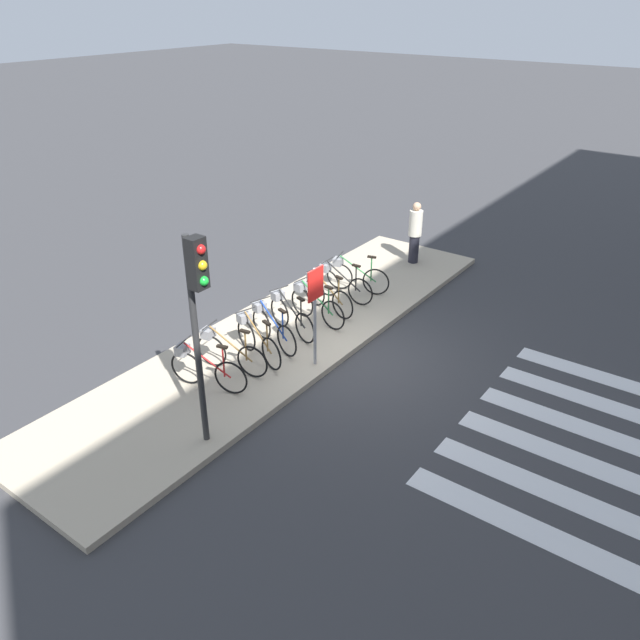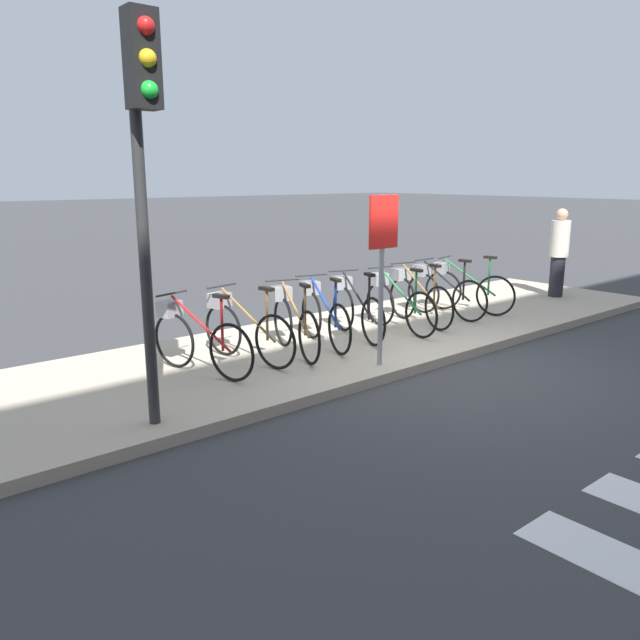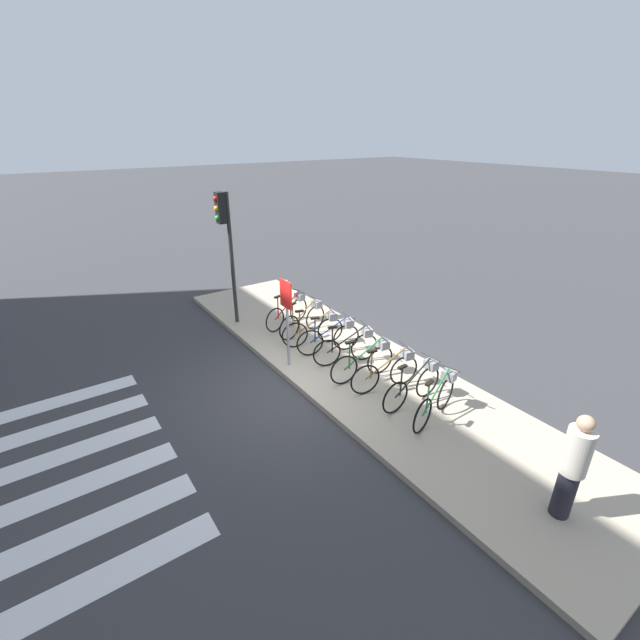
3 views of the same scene
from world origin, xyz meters
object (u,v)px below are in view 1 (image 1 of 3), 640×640
object	(u,v)px
parked_bicycle_3	(271,326)
parked_bicycle_5	(314,303)
parked_bicycle_1	(227,350)
parked_bicycle_4	(289,314)
parked_bicycle_6	(325,293)
traffic_light	(197,301)
parked_bicycle_8	(354,275)
parked_bicycle_2	(256,338)
parked_bicycle_7	(340,282)
pedestrian	(415,231)
sign_post	(315,300)
parked_bicycle_0	(203,367)

from	to	relation	value
parked_bicycle_3	parked_bicycle_5	xyz separation A→B (m)	(1.32, -0.08, 0.00)
parked_bicycle_1	parked_bicycle_4	size ratio (longest dim) A/B	1.02
parked_bicycle_3	parked_bicycle_6	distance (m)	1.90
parked_bicycle_3	traffic_light	distance (m)	3.77
parked_bicycle_4	parked_bicycle_5	world-z (taller)	same
parked_bicycle_1	parked_bicycle_8	size ratio (longest dim) A/B	1.02
parked_bicycle_8	parked_bicycle_2	bearing A→B (deg)	-177.76
parked_bicycle_1	parked_bicycle_4	xyz separation A→B (m)	(1.84, -0.01, 0.00)
parked_bicycle_7	parked_bicycle_6	bearing A→B (deg)	-174.53
parked_bicycle_4	parked_bicycle_6	distance (m)	1.27
parked_bicycle_6	pedestrian	size ratio (longest dim) A/B	0.94
parked_bicycle_4	parked_bicycle_2	bearing A→B (deg)	-174.75
parked_bicycle_6	parked_bicycle_2	bearing A→B (deg)	-177.68
parked_bicycle_2	sign_post	size ratio (longest dim) A/B	0.75
parked_bicycle_8	sign_post	xyz separation A→B (m)	(-3.18, -1.23, 0.93)
parked_bicycle_7	traffic_light	size ratio (longest dim) A/B	0.45
parked_bicycle_3	parked_bicycle_4	bearing A→B (deg)	3.12
parked_bicycle_7	traffic_light	bearing A→B (deg)	-166.67
parked_bicycle_6	parked_bicycle_8	size ratio (longest dim) A/B	1.01
parked_bicycle_5	parked_bicycle_6	size ratio (longest dim) A/B	1.01
parked_bicycle_2	parked_bicycle_4	distance (m)	1.17
parked_bicycle_6	traffic_light	bearing A→B (deg)	-165.62
traffic_light	parked_bicycle_0	bearing A→B (deg)	49.09
parked_bicycle_3	traffic_light	xyz separation A→B (m)	(-2.92, -1.21, 2.06)
parked_bicycle_0	parked_bicycle_7	distance (m)	4.45
parked_bicycle_0	parked_bicycle_3	xyz separation A→B (m)	(1.89, 0.02, 0.00)
parked_bicycle_6	pedestrian	distance (m)	3.68
parked_bicycle_3	sign_post	xyz separation A→B (m)	(-0.07, -1.16, 0.93)
pedestrian	parked_bicycle_1	bearing A→B (deg)	177.93
parked_bicycle_0	parked_bicycle_8	world-z (taller)	same
parked_bicycle_6	sign_post	xyz separation A→B (m)	(-1.97, -1.18, 0.93)
parked_bicycle_6	parked_bicycle_7	size ratio (longest dim) A/B	0.98
parked_bicycle_4	parked_bicycle_3	bearing A→B (deg)	-176.88
parked_bicycle_8	pedestrian	size ratio (longest dim) A/B	0.93
parked_bicycle_0	sign_post	bearing A→B (deg)	-31.94
parked_bicycle_0	parked_bicycle_5	size ratio (longest dim) A/B	0.98
parked_bicycle_4	parked_bicycle_7	size ratio (longest dim) A/B	0.97
parked_bicycle_7	sign_post	bearing A→B (deg)	-154.63
parked_bicycle_0	parked_bicycle_4	world-z (taller)	same
parked_bicycle_1	parked_bicycle_2	size ratio (longest dim) A/B	1.02
parked_bicycle_0	pedestrian	distance (m)	7.45
parked_bicycle_7	parked_bicycle_8	world-z (taller)	same
parked_bicycle_3	sign_post	bearing A→B (deg)	-93.49
parked_bicycle_5	parked_bicycle_8	bearing A→B (deg)	4.91
parked_bicycle_3	parked_bicycle_6	bearing A→B (deg)	0.78
parked_bicycle_3	parked_bicycle_8	distance (m)	3.11
parked_bicycle_0	parked_bicycle_1	bearing A→B (deg)	5.48
parked_bicycle_2	parked_bicycle_3	xyz separation A→B (m)	(0.54, 0.07, 0.00)
parked_bicycle_3	parked_bicycle_7	xyz separation A→B (m)	(2.56, 0.09, 0.00)
pedestrian	parked_bicycle_0	bearing A→B (deg)	178.62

